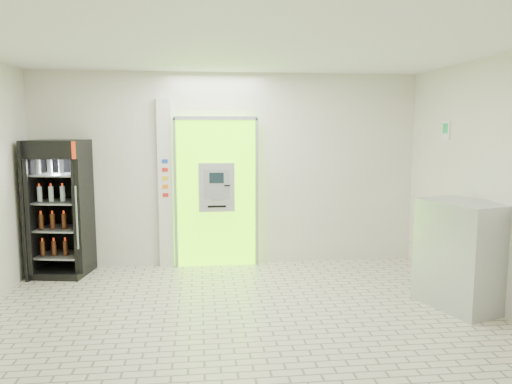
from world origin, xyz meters
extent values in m
plane|color=beige|center=(0.00, 0.00, 0.00)|extent=(6.00, 6.00, 0.00)
plane|color=silver|center=(0.00, 2.50, 1.50)|extent=(6.00, 0.00, 6.00)
plane|color=silver|center=(0.00, -2.50, 1.50)|extent=(6.00, 0.00, 6.00)
plane|color=silver|center=(3.00, 0.00, 1.50)|extent=(0.00, 5.00, 5.00)
plane|color=white|center=(0.00, 0.00, 3.00)|extent=(6.00, 6.00, 0.00)
cube|color=#70F300|center=(-0.20, 2.43, 1.15)|extent=(1.20, 0.12, 2.30)
cube|color=gray|center=(-0.20, 2.36, 2.30)|extent=(1.28, 0.04, 0.06)
cube|color=gray|center=(-0.83, 2.36, 1.15)|extent=(0.04, 0.04, 2.30)
cube|color=gray|center=(0.43, 2.36, 1.15)|extent=(0.04, 0.04, 2.30)
cube|color=black|center=(-0.10, 2.38, 0.50)|extent=(0.62, 0.01, 0.67)
cube|color=black|center=(-0.54, 2.38, 1.98)|extent=(0.22, 0.01, 0.18)
cube|color=#AEB1B6|center=(-0.20, 2.32, 1.25)|extent=(0.55, 0.12, 0.75)
cube|color=black|center=(-0.20, 2.25, 1.40)|extent=(0.22, 0.01, 0.16)
cube|color=gray|center=(-0.20, 2.25, 1.12)|extent=(0.16, 0.01, 0.12)
cube|color=black|center=(-0.04, 2.25, 1.28)|extent=(0.09, 0.01, 0.02)
cube|color=black|center=(-0.20, 2.25, 0.96)|extent=(0.28, 0.01, 0.03)
cube|color=silver|center=(-0.98, 2.45, 1.30)|extent=(0.22, 0.10, 2.60)
cube|color=#193FB2|center=(-0.98, 2.40, 1.65)|extent=(0.09, 0.01, 0.06)
cube|color=red|center=(-0.98, 2.40, 1.52)|extent=(0.09, 0.01, 0.06)
cube|color=yellow|center=(-0.98, 2.40, 1.39)|extent=(0.09, 0.01, 0.06)
cube|color=orange|center=(-0.98, 2.40, 1.26)|extent=(0.09, 0.01, 0.06)
cube|color=red|center=(-0.98, 2.40, 1.13)|extent=(0.09, 0.01, 0.06)
cube|color=black|center=(-2.49, 2.15, 0.99)|extent=(0.85, 0.80, 1.98)
cube|color=black|center=(-2.49, 2.47, 0.99)|extent=(0.74, 0.18, 1.98)
cube|color=red|center=(-2.49, 1.82, 1.85)|extent=(0.72, 0.14, 0.24)
cube|color=white|center=(-2.49, 1.81, 1.85)|extent=(0.41, 0.08, 0.07)
cube|color=black|center=(-2.49, 2.15, 0.05)|extent=(0.85, 0.80, 0.10)
cylinder|color=gray|center=(-2.17, 1.80, 0.91)|extent=(0.03, 0.03, 0.89)
cube|color=gray|center=(-2.49, 2.15, 0.30)|extent=(0.72, 0.68, 0.02)
cube|color=gray|center=(-2.49, 2.15, 0.69)|extent=(0.72, 0.68, 0.02)
cube|color=gray|center=(-2.49, 2.15, 1.09)|extent=(0.72, 0.68, 0.02)
cube|color=gray|center=(-2.49, 2.15, 1.49)|extent=(0.72, 0.68, 0.02)
cube|color=#AEB1B6|center=(2.67, 0.23, 0.65)|extent=(0.92, 1.12, 1.30)
cube|color=gray|center=(2.34, 0.23, 0.71)|extent=(0.30, 0.91, 0.01)
cube|color=white|center=(2.99, 1.40, 2.12)|extent=(0.02, 0.22, 0.26)
cube|color=#0C883B|center=(2.98, 1.40, 2.15)|extent=(0.00, 0.14, 0.14)
camera|label=1|loc=(-0.46, -5.29, 2.19)|focal=35.00mm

